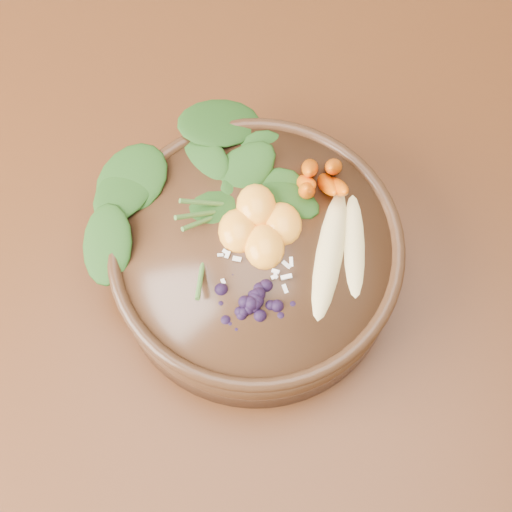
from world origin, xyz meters
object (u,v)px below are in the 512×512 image
kale_heap (218,174)px  blueberry_pile (251,294)px  stoneware_bowl (256,259)px  mandarin_cluster (260,220)px  banana_halves (343,243)px  carrot_cluster (319,159)px  dining_table (360,282)px

kale_heap → blueberry_pile: 0.14m
stoneware_bowl → mandarin_cluster: mandarin_cluster is taller
stoneware_bowl → banana_halves: size_ratio=1.82×
carrot_cluster → stoneware_bowl: bearing=-123.7°
stoneware_bowl → mandarin_cluster: size_ratio=3.15×
carrot_cluster → mandarin_cluster: 0.09m
mandarin_cluster → kale_heap: bearing=126.2°
dining_table → carrot_cluster: carrot_cluster is taller
blueberry_pile → dining_table: bearing=27.7°
dining_table → mandarin_cluster: 0.24m
dining_table → mandarin_cluster: (-0.13, 0.01, 0.20)m
carrot_cluster → blueberry_pile: 0.16m
blueberry_pile → carrot_cluster: bearing=58.4°
carrot_cluster → mandarin_cluster: size_ratio=0.87×
carrot_cluster → mandarin_cluster: (-0.07, -0.05, -0.03)m
stoneware_bowl → carrot_cluster: bearing=44.3°
kale_heap → banana_halves: size_ratio=1.20×
dining_table → stoneware_bowl: 0.20m
stoneware_bowl → mandarin_cluster: bearing=71.6°
banana_halves → blueberry_pile: bearing=-141.5°
banana_halves → dining_table: bearing=42.3°
mandarin_cluster → blueberry_pile: blueberry_pile is taller
blueberry_pile → mandarin_cluster: bearing=78.7°
dining_table → banana_halves: (-0.05, -0.03, 0.19)m
stoneware_bowl → carrot_cluster: size_ratio=3.62×
kale_heap → dining_table: bearing=-19.8°
dining_table → carrot_cluster: size_ratio=18.05×
stoneware_bowl → mandarin_cluster: 0.06m
carrot_cluster → banana_halves: bearing=-66.9°
stoneware_bowl → banana_halves: (0.09, -0.01, 0.06)m
carrot_cluster → kale_heap: bearing=-169.5°
kale_heap → mandarin_cluster: size_ratio=2.07×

